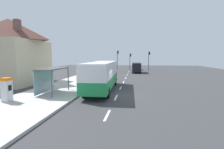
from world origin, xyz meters
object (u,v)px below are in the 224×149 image
object	(u,v)px
traffic_light_median	(130,59)
house_behind_platform	(10,51)
white_van	(137,67)
sedan_near	(137,67)
recycling_bin_blue	(82,84)
bus_shelter	(49,74)
bus	(102,74)
recycling_bin_red	(84,83)
traffic_light_far_side	(118,57)
ticket_machine	(7,89)
traffic_light_near_side	(149,58)

from	to	relation	value
traffic_light_median	house_behind_platform	distance (m)	31.82
white_van	sedan_near	distance (m)	8.67
recycling_bin_blue	sedan_near	bearing A→B (deg)	78.04
bus_shelter	bus	bearing A→B (deg)	33.47
recycling_bin_red	traffic_light_far_side	bearing A→B (deg)	87.83
ticket_machine	house_behind_platform	world-z (taller)	house_behind_platform
recycling_bin_blue	house_behind_platform	distance (m)	12.15
bus	sedan_near	world-z (taller)	bus
ticket_machine	recycling_bin_blue	bearing A→B (deg)	59.22
traffic_light_near_side	bus	bearing A→B (deg)	-103.95
white_van	traffic_light_near_side	bearing A→B (deg)	63.88
recycling_bin_blue	recycling_bin_red	size ratio (longest dim) A/B	1.00
recycling_bin_red	recycling_bin_blue	bearing A→B (deg)	-90.00
ticket_machine	recycling_bin_red	bearing A→B (deg)	61.59
traffic_light_far_side	house_behind_platform	distance (m)	29.49
recycling_bin_blue	bus_shelter	size ratio (longest dim) A/B	0.24
white_van	ticket_machine	bearing A→B (deg)	-109.95
traffic_light_near_side	house_behind_platform	xyz separation A→B (m)	(-20.86, -26.00, 1.16)
white_van	house_behind_platform	xyz separation A→B (m)	(-17.56, -19.28, 3.25)
white_van	sedan_near	xyz separation A→B (m)	(0.10, 8.65, -0.55)
bus	traffic_light_median	bearing A→B (deg)	86.05
bus	ticket_machine	distance (m)	9.38
recycling_bin_blue	traffic_light_far_side	world-z (taller)	traffic_light_far_side
ticket_machine	bus_shelter	world-z (taller)	bus_shelter
white_van	traffic_light_far_side	bearing A→B (deg)	125.19
ticket_machine	recycling_bin_blue	distance (m)	8.04
recycling_bin_blue	traffic_light_near_side	xyz separation A→B (m)	(9.70, 28.78, 2.78)
traffic_light_far_side	traffic_light_median	size ratio (longest dim) A/B	1.16
recycling_bin_blue	traffic_light_median	size ratio (longest dim) A/B	0.20
traffic_light_near_side	traffic_light_far_side	size ratio (longest dim) A/B	0.95
recycling_bin_blue	bus	bearing A→B (deg)	-5.90
ticket_machine	traffic_light_median	xyz separation A→B (m)	(8.71, 37.27, 1.96)
ticket_machine	traffic_light_far_side	bearing A→B (deg)	81.88
traffic_light_median	house_behind_platform	world-z (taller)	house_behind_platform
traffic_light_far_side	recycling_bin_blue	bearing A→B (deg)	-92.12
recycling_bin_blue	traffic_light_far_side	distance (m)	29.74
recycling_bin_red	traffic_light_near_side	bearing A→B (deg)	70.95
recycling_bin_red	bus_shelter	world-z (taller)	bus_shelter
traffic_light_near_side	traffic_light_far_side	distance (m)	8.64
sedan_near	ticket_machine	size ratio (longest dim) A/B	2.29
traffic_light_far_side	white_van	bearing A→B (deg)	-54.81
recycling_bin_blue	house_behind_platform	xyz separation A→B (m)	(-11.16, 2.77, 3.94)
recycling_bin_blue	recycling_bin_red	distance (m)	0.70
recycling_bin_red	house_behind_platform	xyz separation A→B (m)	(-11.16, 2.07, 3.94)
house_behind_platform	bus_shelter	bearing A→B (deg)	-34.45
traffic_light_near_side	traffic_light_far_side	bearing A→B (deg)	174.69
traffic_light_near_side	bus_shelter	world-z (taller)	traffic_light_near_side
traffic_light_near_side	traffic_light_median	xyz separation A→B (m)	(-5.09, 1.60, -0.30)
white_van	sedan_near	bearing A→B (deg)	89.33
white_van	traffic_light_far_side	distance (m)	9.48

